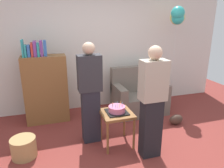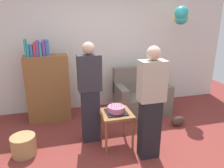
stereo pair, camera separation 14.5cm
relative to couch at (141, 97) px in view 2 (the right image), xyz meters
The scene contains 11 objects.
ground_plane 1.65m from the couch, 117.61° to the right, with size 8.00×8.00×0.00m, color maroon.
wall_back 1.40m from the couch, 140.65° to the left, with size 6.00×0.10×2.70m, color silver.
couch is the anchor object (origin of this frame).
bookshelf 1.93m from the couch, behind, with size 0.80×0.36×1.60m.
side_table 1.38m from the couch, 128.50° to the right, with size 0.48×0.48×0.56m.
birthday_cake 1.40m from the couch, 128.50° to the right, with size 0.32×0.32×0.17m.
person_blowing_candles 1.55m from the couch, 145.78° to the right, with size 0.36×0.22×1.63m.
person_holding_cake 1.62m from the couch, 107.71° to the right, with size 0.36×0.22×1.63m.
wicker_basket 2.47m from the couch, 156.60° to the right, with size 0.36×0.36×0.30m, color #A88451.
handbag 0.93m from the couch, 60.47° to the right, with size 0.28×0.14×0.20m, color #473328.
balloon_bunch 1.83m from the couch, ahead, with size 0.36×0.40×2.19m.
Camera 2 is at (-0.93, -2.53, 1.98)m, focal length 34.00 mm.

